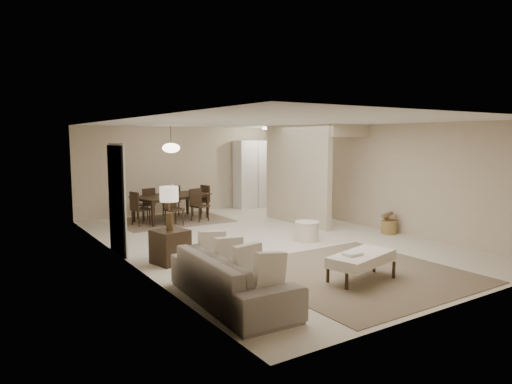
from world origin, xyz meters
TOP-DOWN VIEW (x-y plane):
  - floor at (0.00, 0.00)m, footprint 9.00×9.00m
  - ceiling at (0.00, 0.00)m, footprint 9.00×9.00m
  - back_wall at (0.00, 4.50)m, footprint 6.00×0.00m
  - left_wall at (-3.00, 0.00)m, footprint 0.00×9.00m
  - right_wall at (3.00, 0.00)m, footprint 0.00×9.00m
  - partition at (1.80, 1.25)m, footprint 0.15×2.50m
  - doorway at (-2.97, 0.60)m, footprint 0.04×0.90m
  - pantry_cabinet at (2.35, 4.15)m, footprint 1.20×0.55m
  - flush_light at (2.30, 3.20)m, footprint 0.44×0.44m
  - living_rug at (-0.13, -2.80)m, footprint 3.20×3.20m
  - sofa at (-2.45, -2.80)m, footprint 2.28×0.98m
  - ottoman_bench at (-0.33, -3.10)m, footprint 1.30×0.84m
  - side_table at (-2.40, -0.58)m, footprint 0.64×0.64m
  - table_lamp at (-2.40, -0.58)m, footprint 0.32×0.32m
  - round_pouf at (0.72, -0.50)m, footprint 0.52×0.52m
  - wicker_basket at (2.75, -0.96)m, footprint 0.38×0.38m
  - dining_rug at (-0.74, 3.31)m, footprint 2.80×2.10m
  - dining_table at (-0.74, 3.31)m, footprint 2.13×1.50m
  - dining_chairs at (-0.74, 3.31)m, footprint 2.33×1.90m
  - vase at (-0.74, 3.31)m, footprint 0.20×0.20m
  - yellow_mat at (2.59, 1.61)m, footprint 1.04×0.77m
  - pendant_light at (-0.74, 3.31)m, footprint 0.46×0.46m

SIDE VIEW (x-z plane):
  - floor at x=0.00m, z-range 0.00..0.00m
  - living_rug at x=-0.13m, z-range 0.00..0.01m
  - dining_rug at x=-0.74m, z-range 0.00..0.01m
  - yellow_mat at x=2.59m, z-range 0.00..0.01m
  - wicker_basket at x=2.75m, z-range 0.00..0.30m
  - round_pouf at x=0.72m, z-range 0.00..0.41m
  - side_table at x=-2.40m, z-range 0.00..0.59m
  - sofa at x=-2.45m, z-range 0.00..0.65m
  - dining_table at x=-0.74m, z-range 0.00..0.68m
  - ottoman_bench at x=-0.33m, z-range 0.13..0.56m
  - dining_chairs at x=-0.74m, z-range 0.00..0.86m
  - vase at x=-0.74m, z-range 0.68..0.84m
  - doorway at x=-2.97m, z-range 0.00..2.04m
  - pantry_cabinet at x=2.35m, z-range 0.00..2.10m
  - table_lamp at x=-2.40m, z-range 0.77..1.53m
  - back_wall at x=0.00m, z-range -1.75..4.25m
  - left_wall at x=-3.00m, z-range -3.25..5.75m
  - right_wall at x=3.00m, z-range -3.25..5.75m
  - partition at x=1.80m, z-range 0.00..2.50m
  - pendant_light at x=-0.74m, z-range 1.57..2.27m
  - flush_light at x=2.30m, z-range 2.44..2.48m
  - ceiling at x=0.00m, z-range 2.50..2.50m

